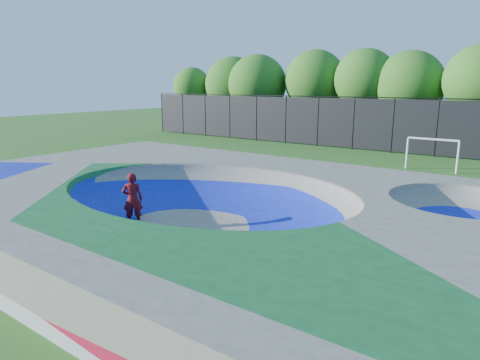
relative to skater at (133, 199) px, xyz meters
name	(u,v)px	position (x,y,z in m)	size (l,w,h in m)	color
ground	(206,228)	(2.29, 1.29, -0.96)	(120.00, 120.00, 0.00)	#265818
skate_deck	(205,207)	(2.29, 1.29, -0.21)	(22.00, 14.00, 1.50)	gray
skater	(133,199)	(0.00, 0.00, 0.00)	(0.70, 0.46, 1.92)	#B50E14
skateboard	(134,224)	(0.00, 0.00, -0.94)	(0.78, 0.22, 0.05)	black
soccer_goal	(432,148)	(6.26, 16.85, 0.36)	(2.89, 0.12, 1.91)	white
fence	(393,124)	(2.29, 22.29, 1.14)	(48.09, 0.09, 4.04)	black
treeline	(380,84)	(-0.48, 27.23, 4.03)	(52.74, 7.25, 8.14)	#413020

